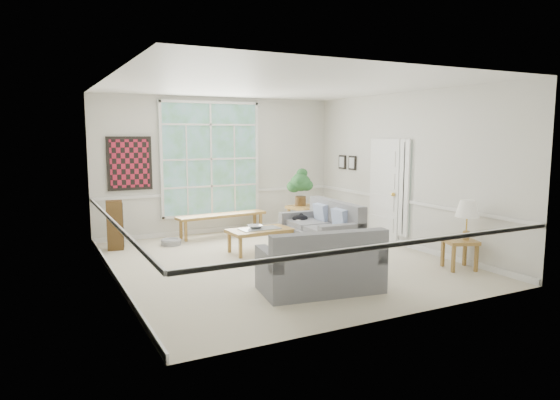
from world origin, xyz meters
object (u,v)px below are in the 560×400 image
object	(u,v)px
coffee_table	(260,241)
side_table	(459,254)
loveseat_right	(320,227)
end_table	(305,220)
loveseat_front	(320,259)

from	to	relation	value
coffee_table	side_table	distance (m)	3.52
loveseat_right	end_table	world-z (taller)	loveseat_right
loveseat_front	side_table	size ratio (longest dim) A/B	3.39
coffee_table	end_table	bearing A→B (deg)	33.03
side_table	end_table	bearing A→B (deg)	102.15
loveseat_right	coffee_table	world-z (taller)	loveseat_right
loveseat_front	coffee_table	world-z (taller)	loveseat_front
loveseat_right	loveseat_front	size ratio (longest dim) A/B	1.05
loveseat_right	end_table	bearing A→B (deg)	71.85
loveseat_right	end_table	xyz separation A→B (m)	(0.62, 1.65, -0.16)
loveseat_right	side_table	size ratio (longest dim) A/B	3.55
coffee_table	end_table	xyz separation A→B (m)	(1.62, 1.15, 0.09)
loveseat_right	loveseat_front	distance (m)	2.32
loveseat_right	coffee_table	distance (m)	1.15
loveseat_front	end_table	bearing A→B (deg)	71.89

